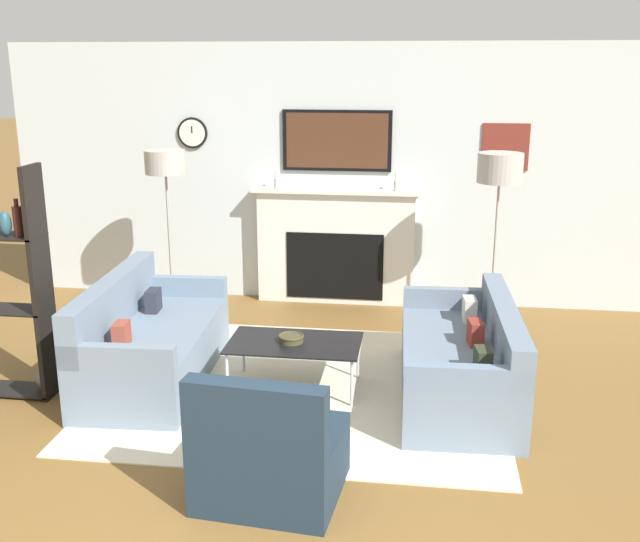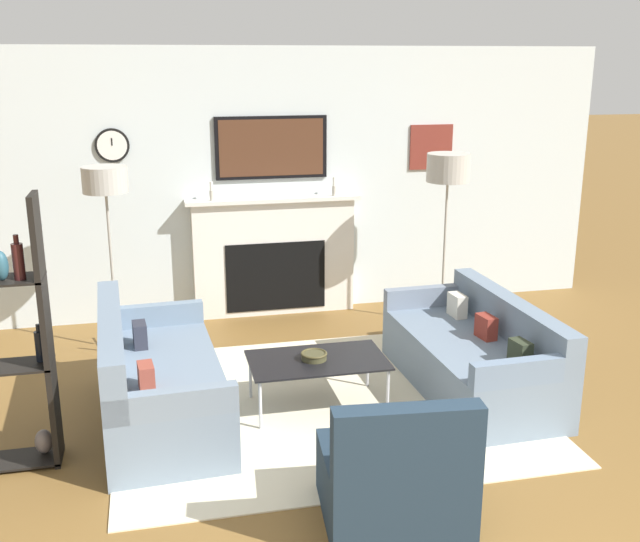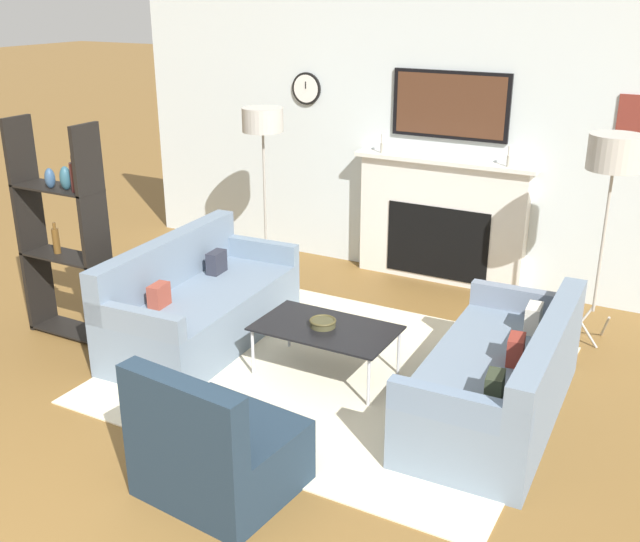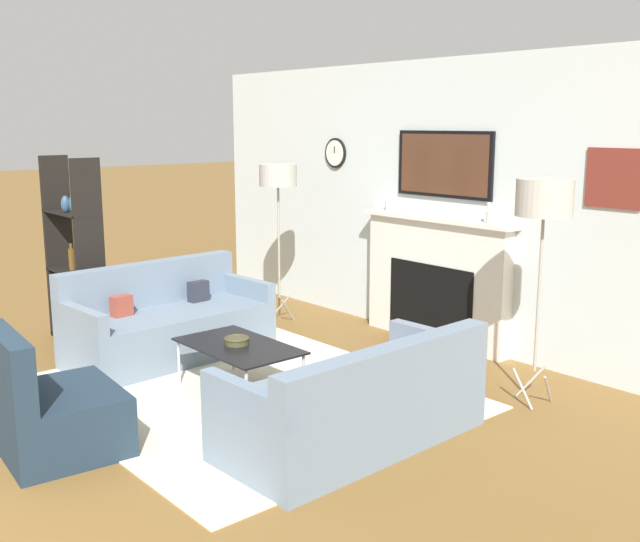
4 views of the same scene
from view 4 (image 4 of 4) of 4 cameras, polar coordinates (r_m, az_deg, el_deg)
The scene contains 10 objects.
fireplace_wall at distance 7.28m, azimuth 9.44°, elevation 4.05°, with size 7.04×0.28×2.70m.
area_rug at distance 6.02m, azimuth -5.52°, elevation -9.22°, with size 3.11×2.66×0.01m.
couch_left at distance 6.95m, azimuth -11.57°, elevation -4.09°, with size 0.92×1.85×0.84m.
couch_right at distance 5.02m, azimuth 2.80°, elevation -10.14°, with size 0.89×1.85×0.74m.
armchair at distance 5.20m, azimuth -19.72°, elevation -10.08°, with size 0.87×0.80×0.84m.
coffee_table at distance 5.93m, azimuth -6.21°, elevation -5.85°, with size 1.03×0.61×0.39m.
decorative_bowl at distance 5.93m, azimuth -6.37°, elevation -5.27°, with size 0.20×0.20×0.06m.
floor_lamp_left at distance 7.85m, azimuth -3.21°, elevation 7.09°, with size 0.39×0.39×1.69m.
floor_lamp_right at distance 5.68m, azimuth 16.73°, elevation 5.16°, with size 0.41×0.41×1.71m.
shelf_unit at distance 7.53m, azimuth -18.14°, elevation 1.09°, with size 0.77×0.28×1.79m.
Camera 4 is at (4.63, -0.36, 2.10)m, focal length 42.00 mm.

